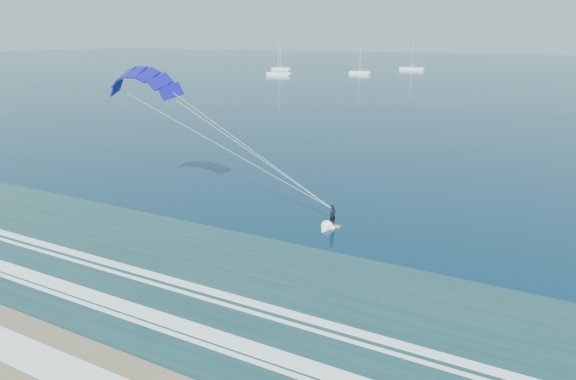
# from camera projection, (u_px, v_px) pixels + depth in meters

# --- Properties ---
(ground) EXTENTS (900.00, 900.00, 0.00)m
(ground) POSITION_uv_depth(u_px,v_px,m) (24.00, 346.00, 27.15)
(ground) COLOR #07263D
(ground) RESTS_ON ground
(kitesurfer_rig) EXTENTS (21.81, 7.56, 14.27)m
(kitesurfer_rig) POSITION_uv_depth(u_px,v_px,m) (231.00, 139.00, 43.34)
(kitesurfer_rig) COLOR #B98715
(kitesurfer_rig) RESTS_ON ground
(sailboat_0) EXTENTS (9.79, 2.40, 13.17)m
(sailboat_0) POSITION_uv_depth(u_px,v_px,m) (278.00, 74.00, 203.72)
(sailboat_0) COLOR white
(sailboat_0) RESTS_ON ground
(sailboat_1) EXTENTS (8.41, 2.40, 11.59)m
(sailboat_1) POSITION_uv_depth(u_px,v_px,m) (360.00, 73.00, 210.81)
(sailboat_1) COLOR white
(sailboat_1) RESTS_ON ground
(sailboat_2) EXTENTS (10.70, 2.40, 14.15)m
(sailboat_2) POSITION_uv_depth(u_px,v_px,m) (411.00, 68.00, 235.33)
(sailboat_2) COLOR white
(sailboat_2) RESTS_ON ground
(sailboat_7) EXTENTS (8.71, 2.40, 10.51)m
(sailboat_7) POSITION_uv_depth(u_px,v_px,m) (281.00, 69.00, 233.92)
(sailboat_7) COLOR white
(sailboat_7) RESTS_ON ground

